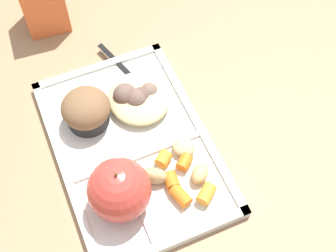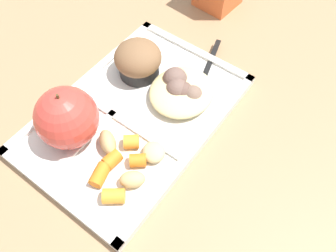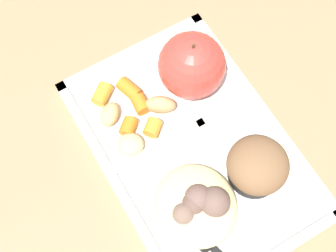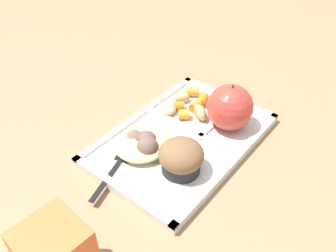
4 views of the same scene
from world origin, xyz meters
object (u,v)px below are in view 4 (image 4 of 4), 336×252
lunch_tray (183,139)px  bran_muffin (181,157)px  plastic_fork (118,164)px  green_apple (230,107)px

lunch_tray → bran_muffin: bran_muffin is taller
lunch_tray → plastic_fork: size_ratio=2.32×
lunch_tray → green_apple: 0.10m
plastic_fork → green_apple: bearing=156.6°
green_apple → bran_muffin: size_ratio=1.24×
lunch_tray → plastic_fork: lunch_tray is taller
lunch_tray → bran_muffin: bearing=34.5°
lunch_tray → bran_muffin: 0.09m
bran_muffin → plastic_fork: bran_muffin is taller
lunch_tray → plastic_fork: bearing=-18.8°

